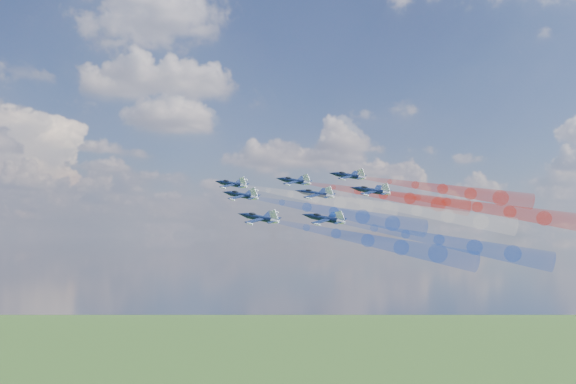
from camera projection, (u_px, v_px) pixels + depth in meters
name	position (u px, v px, depth m)	size (l,w,h in m)	color
jet_lead	(232.00, 184.00, 151.77)	(8.34, 10.43, 2.78)	black
trail_lead	(315.00, 198.00, 138.14)	(3.48, 38.41, 3.48)	white
jet_inner_left	(241.00, 195.00, 138.80)	(8.34, 10.43, 2.78)	black
trail_inner_left	(334.00, 212.00, 125.17)	(3.48, 38.41, 3.48)	blue
jet_inner_right	(295.00, 181.00, 152.40)	(8.34, 10.43, 2.78)	black
trail_inner_right	(383.00, 195.00, 138.77)	(3.48, 38.41, 3.48)	red
jet_outer_left	(260.00, 218.00, 123.03)	(8.34, 10.43, 2.78)	black
trail_outer_left	(368.00, 240.00, 109.40)	(3.48, 38.41, 3.48)	blue
jet_center_third	(316.00, 194.00, 138.27)	(8.34, 10.43, 2.78)	black
trail_center_third	(417.00, 211.00, 124.64)	(3.48, 38.41, 3.48)	white
jet_outer_right	(348.00, 176.00, 152.38)	(8.34, 10.43, 2.78)	black
trail_outer_right	(442.00, 189.00, 138.75)	(3.48, 38.41, 3.48)	red
jet_rear_left	(325.00, 219.00, 125.06)	(8.34, 10.43, 2.78)	black
trail_rear_left	(439.00, 240.00, 111.43)	(3.48, 38.41, 3.48)	blue
jet_rear_right	(371.00, 191.00, 139.55)	(8.34, 10.43, 2.78)	black
trail_rear_right	(477.00, 207.00, 125.92)	(3.48, 38.41, 3.48)	red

